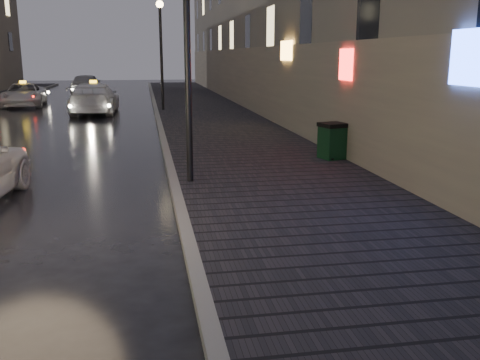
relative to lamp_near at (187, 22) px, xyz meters
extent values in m
plane|color=black|center=(-1.85, -6.00, -3.49)|extent=(120.00, 120.00, 0.00)
cube|color=black|center=(2.05, 15.00, -3.41)|extent=(4.60, 58.00, 0.15)
cube|color=slate|center=(-0.35, 15.00, -3.41)|extent=(0.20, 58.00, 0.15)
cylinder|color=black|center=(0.00, 0.00, -0.84)|extent=(0.14, 0.14, 5.00)
cylinder|color=black|center=(0.00, 16.00, -0.84)|extent=(0.14, 0.14, 5.00)
sphere|color=#FFD88C|center=(0.00, 16.00, 1.76)|extent=(0.36, 0.36, 0.36)
cube|color=black|center=(3.95, 1.97, -2.92)|extent=(0.71, 0.71, 0.84)
cube|color=black|center=(3.95, 1.97, -2.44)|extent=(0.76, 0.76, 0.11)
imported|color=white|center=(-3.36, 16.10, -2.74)|extent=(2.27, 5.26, 1.51)
imported|color=#BBBBC1|center=(-7.67, 21.03, -2.84)|extent=(2.50, 4.82, 1.30)
imported|color=gray|center=(-4.96, 28.79, -2.70)|extent=(2.02, 4.68, 1.57)
camera|label=1|loc=(-0.92, -11.40, -0.66)|focal=40.00mm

